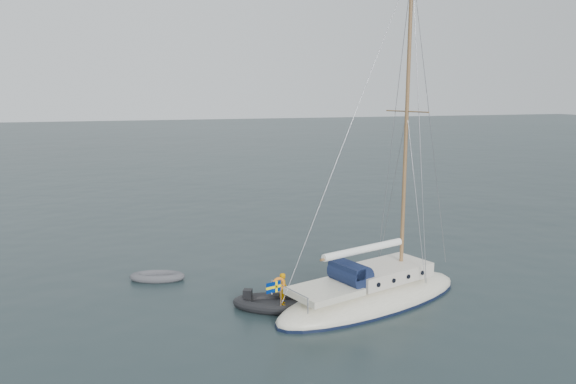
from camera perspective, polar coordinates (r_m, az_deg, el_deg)
name	(u,v)px	position (r m, az deg, el deg)	size (l,w,h in m)	color
ground	(327,284)	(27.32, 3.97, -9.33)	(300.00, 300.00, 0.00)	black
sailboat	(372,279)	(24.86, 8.55, -8.70)	(10.46, 3.13, 14.90)	white
dinghy	(157,277)	(28.52, -13.13, -8.37)	(2.69, 1.22, 0.39)	#505156
rib	(278,303)	(24.36, -0.99, -11.20)	(3.99, 1.82, 1.60)	black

